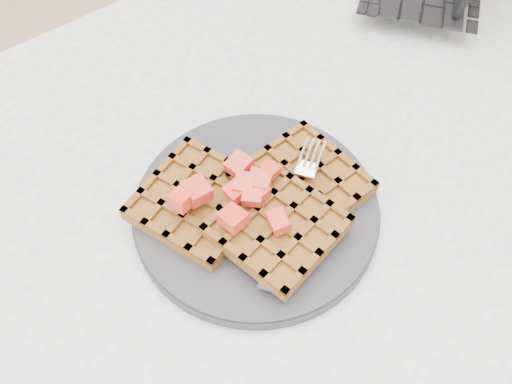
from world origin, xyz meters
The scene contains 5 objects.
table centered at (0.00, 0.00, 0.64)m, with size 1.20×0.80×0.75m.
plate centered at (-0.06, 0.01, 0.76)m, with size 0.25×0.25×0.02m, color black.
waffles centered at (-0.06, 0.01, 0.78)m, with size 0.22×0.21×0.03m.
strawberry_pile centered at (-0.06, 0.01, 0.80)m, with size 0.15×0.15×0.02m, color #A40A00, non-canonical shape.
fork centered at (-0.03, -0.02, 0.77)m, with size 0.02×0.18×0.02m, color silver, non-canonical shape.
Camera 1 is at (-0.25, -0.24, 1.25)m, focal length 40.00 mm.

